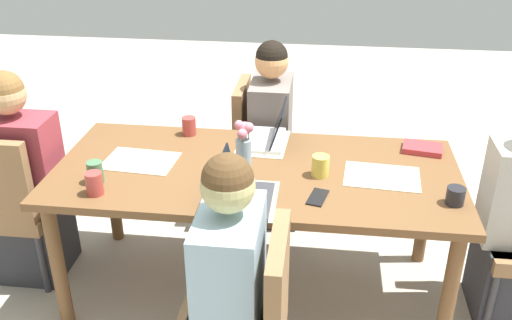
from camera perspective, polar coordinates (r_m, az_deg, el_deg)
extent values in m
plane|color=#B2A899|center=(3.27, 0.00, -12.57)|extent=(10.00, 10.00, 0.00)
cube|color=brown|center=(2.86, 0.00, -1.25)|extent=(2.01, 0.92, 0.04)
cylinder|color=brown|center=(3.00, -19.05, -9.89)|extent=(0.07, 0.07, 0.71)
cylinder|color=brown|center=(2.80, 18.57, -12.76)|extent=(0.07, 0.07, 0.71)
cylinder|color=brown|center=(3.58, -14.08, -2.76)|extent=(0.07, 0.07, 0.71)
cylinder|color=brown|center=(3.42, 16.46, -4.63)|extent=(0.07, 0.07, 0.71)
cube|color=olive|center=(2.20, 2.14, -12.68)|extent=(0.06, 0.42, 0.45)
cube|color=#99B7CC|center=(2.25, -2.61, -10.84)|extent=(0.24, 0.40, 0.50)
sphere|color=tan|center=(2.05, -2.82, -2.63)|extent=(0.20, 0.20, 0.20)
sphere|color=#51381E|center=(2.03, -2.84, -1.89)|extent=(0.19, 0.19, 0.19)
cube|color=olive|center=(3.72, 1.54, 0.25)|extent=(0.44, 0.44, 0.08)
cube|color=olive|center=(3.63, -1.41, 4.16)|extent=(0.06, 0.42, 0.45)
cylinder|color=#333338|center=(3.98, 4.49, -1.58)|extent=(0.04, 0.04, 0.37)
cylinder|color=#333338|center=(3.65, 4.17, -4.40)|extent=(0.04, 0.04, 0.37)
cylinder|color=#333338|center=(4.01, -0.93, -1.26)|extent=(0.04, 0.04, 0.37)
cylinder|color=#333338|center=(3.68, -1.75, -4.03)|extent=(0.04, 0.04, 0.37)
cube|color=#2D2D33|center=(3.75, 1.41, -2.68)|extent=(0.36, 0.34, 0.45)
cube|color=slate|center=(3.54, 1.50, 4.02)|extent=(0.24, 0.40, 0.50)
sphere|color=#E5A066|center=(3.42, 1.57, 9.74)|extent=(0.20, 0.20, 0.20)
sphere|color=black|center=(3.41, 1.58, 10.22)|extent=(0.19, 0.19, 0.19)
cube|color=olive|center=(3.44, -22.46, -4.35)|extent=(0.44, 0.44, 0.08)
cylinder|color=#333338|center=(3.78, -23.09, -5.55)|extent=(0.04, 0.04, 0.37)
cylinder|color=#333338|center=(3.61, -17.81, -6.15)|extent=(0.04, 0.04, 0.37)
cylinder|color=#333338|center=(3.34, -20.38, -9.62)|extent=(0.04, 0.04, 0.37)
cube|color=#2D2D33|center=(3.51, -21.07, -7.03)|extent=(0.34, 0.36, 0.45)
cube|color=#93333D|center=(3.28, -22.42, -0.10)|extent=(0.40, 0.24, 0.50)
sphere|color=tan|center=(3.14, -23.59, 5.92)|extent=(0.20, 0.20, 0.20)
sphere|color=brown|center=(3.13, -23.69, 6.43)|extent=(0.19, 0.19, 0.19)
cylinder|color=#333338|center=(3.10, 22.23, -13.11)|extent=(0.04, 0.04, 0.37)
cylinder|color=#333338|center=(3.39, 20.80, -9.03)|extent=(0.04, 0.04, 0.37)
cube|color=#2D2D33|center=(3.26, 23.84, -10.42)|extent=(0.34, 0.36, 0.45)
cylinder|color=#8EA8B7|center=(2.78, -1.24, 0.35)|extent=(0.08, 0.08, 0.18)
sphere|color=#DB7584|center=(2.71, -0.72, 3.25)|extent=(0.05, 0.05, 0.05)
cylinder|color=#477A3D|center=(2.72, -0.72, 2.64)|extent=(0.01, 0.01, 0.06)
sphere|color=#DB7584|center=(2.73, -1.13, 3.15)|extent=(0.07, 0.07, 0.07)
cylinder|color=#477A3D|center=(2.74, -1.13, 2.65)|extent=(0.01, 0.01, 0.05)
sphere|color=#DB7584|center=(2.71, -1.71, 3.51)|extent=(0.04, 0.04, 0.04)
cylinder|color=#477A3D|center=(2.73, -1.70, 2.80)|extent=(0.01, 0.01, 0.07)
sphere|color=#DB7584|center=(2.69, -1.37, 2.60)|extent=(0.05, 0.05, 0.05)
cylinder|color=#477A3D|center=(2.70, -1.37, 2.19)|extent=(0.01, 0.01, 0.04)
cube|color=beige|center=(2.59, -0.91, -3.94)|extent=(0.26, 0.36, 0.00)
cube|color=beige|center=(3.12, 0.69, 1.70)|extent=(0.28, 0.37, 0.00)
cube|color=beige|center=(2.98, -11.40, -0.09)|extent=(0.38, 0.29, 0.00)
cube|color=beige|center=(2.84, 12.38, -1.61)|extent=(0.38, 0.29, 0.00)
cube|color=silver|center=(3.13, 0.73, 2.03)|extent=(0.22, 0.32, 0.02)
cube|color=black|center=(3.08, 2.21, 3.69)|extent=(0.07, 0.31, 0.19)
cube|color=#38383D|center=(2.57, -0.96, -3.98)|extent=(0.22, 0.32, 0.02)
cube|color=black|center=(2.53, -2.96, -1.80)|extent=(0.05, 0.31, 0.20)
cylinder|color=#232328|center=(2.69, 19.18, -3.39)|extent=(0.08, 0.08, 0.08)
cylinder|color=#47704C|center=(2.81, -15.66, -1.19)|extent=(0.07, 0.07, 0.11)
cylinder|color=#AD3D38|center=(2.71, -15.75, -2.26)|extent=(0.08, 0.08, 0.11)
cylinder|color=#AD3D38|center=(3.23, -6.67, 3.36)|extent=(0.08, 0.08, 0.10)
cylinder|color=#DBC64C|center=(2.78, 6.41, -0.59)|extent=(0.08, 0.08, 0.10)
cube|color=#B73338|center=(3.15, 16.18, 1.12)|extent=(0.22, 0.17, 0.03)
cube|color=black|center=(2.62, 6.14, -3.69)|extent=(0.11, 0.16, 0.01)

